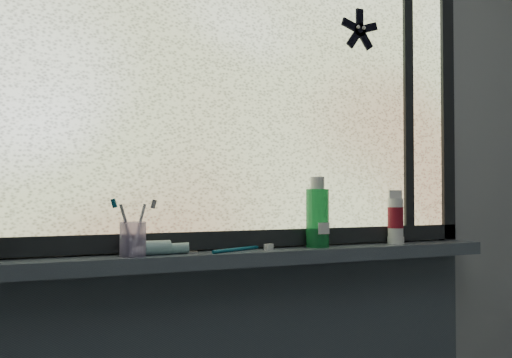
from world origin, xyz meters
The scene contains 12 objects.
wall_back centered at (0.00, 1.30, 1.25)m, with size 3.00×0.01×2.50m, color #9EA3A8.
windowsill centered at (0.00, 1.23, 1.00)m, with size 1.62×0.14×0.04m, color #434D59.
window_pane centered at (0.00, 1.28, 1.53)m, with size 1.50×0.01×1.00m, color silver.
frame_bottom centered at (0.00, 1.28, 1.05)m, with size 1.60×0.03×0.05m, color black.
frame_right centered at (0.78, 1.28, 1.53)m, with size 0.05×0.03×1.10m, color black.
frame_mullion centered at (0.60, 1.28, 1.53)m, with size 0.04×0.03×1.00m, color black.
starfish_sticker centered at (0.40, 1.27, 1.72)m, with size 0.15×0.02×0.15m, color black, non-canonical shape.
toothpaste_tube centered at (-0.27, 1.22, 1.04)m, with size 0.22×0.05×0.04m, color silver, non-canonical shape.
toothbrush_cup centered at (-0.36, 1.21, 1.06)m, with size 0.07×0.07×0.09m, color #C0B0E9.
toothbrush_lying centered at (-0.06, 1.23, 1.03)m, with size 0.24×0.02×0.02m, color #0B506A, non-canonical shape.
mouthwash_bottle centered at (0.22, 1.24, 1.13)m, with size 0.07×0.07×0.18m, color green.
cream_tube centered at (0.51, 1.23, 1.11)m, with size 0.05×0.05×0.12m, color silver.
Camera 1 is at (-0.69, -0.26, 1.18)m, focal length 40.00 mm.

